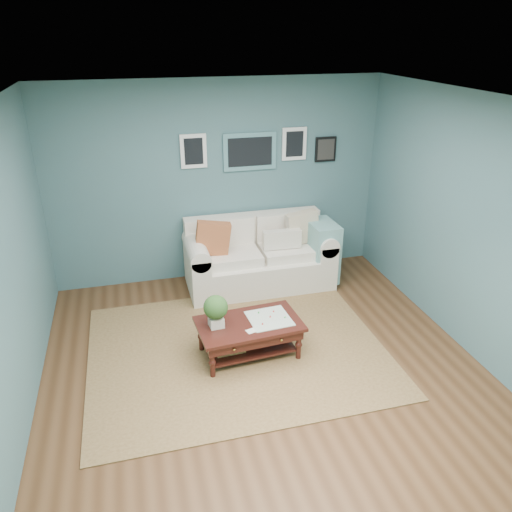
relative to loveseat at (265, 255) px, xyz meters
name	(u,v)px	position (x,y,z in m)	size (l,w,h in m)	color
room_shell	(270,255)	(-0.51, -1.97, 0.94)	(5.00, 5.02, 2.70)	brown
area_rug	(237,350)	(-0.73, -1.47, -0.41)	(3.19, 2.55, 0.01)	brown
loveseat	(265,255)	(0.00, 0.00, 0.00)	(2.00, 0.91, 1.03)	white
coffee_table	(244,329)	(-0.67, -1.58, -0.08)	(1.14, 0.72, 0.77)	black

